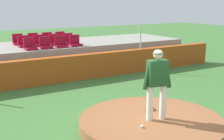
% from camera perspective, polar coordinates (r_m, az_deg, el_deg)
% --- Properties ---
extents(ground_plane, '(60.00, 60.00, 0.00)m').
position_cam_1_polar(ground_plane, '(8.15, 7.22, -10.60)').
color(ground_plane, '#3F7134').
extents(pitchers_mound, '(3.71, 3.71, 0.26)m').
position_cam_1_polar(pitchers_mound, '(8.10, 7.25, -9.74)').
color(pitchers_mound, brown).
rests_on(pitchers_mound, ground_plane).
extents(pitcher, '(0.79, 0.38, 1.83)m').
position_cam_1_polar(pitcher, '(7.70, 8.39, -1.63)').
color(pitcher, silver).
rests_on(pitcher, pitchers_mound).
extents(baseball, '(0.07, 0.07, 0.07)m').
position_cam_1_polar(baseball, '(7.45, 5.61, -10.33)').
color(baseball, white).
rests_on(baseball, pitchers_mound).
extents(fielding_glove, '(0.36, 0.32, 0.11)m').
position_cam_1_polar(fielding_glove, '(8.62, 7.02, -7.02)').
color(fielding_glove, brown).
rests_on(fielding_glove, pitchers_mound).
extents(brick_barrier, '(15.73, 0.40, 1.04)m').
position_cam_1_polar(brick_barrier, '(12.64, -8.51, 0.23)').
color(brick_barrier, '#A74A19').
rests_on(brick_barrier, ground_plane).
extents(fence_post_right, '(0.06, 0.06, 1.20)m').
position_cam_1_polar(fence_post_right, '(14.27, 5.32, 6.28)').
color(fence_post_right, silver).
rests_on(fence_post_right, brick_barrier).
extents(bleacher_platform, '(14.02, 3.58, 1.22)m').
position_cam_1_polar(bleacher_platform, '(14.97, -12.31, 2.35)').
color(bleacher_platform, gray).
rests_on(bleacher_platform, ground_plane).
extents(stadium_chair_0, '(0.48, 0.44, 0.50)m').
position_cam_1_polar(stadium_chair_0, '(13.33, -14.93, 4.33)').
color(stadium_chair_0, maroon).
rests_on(stadium_chair_0, bleacher_platform).
extents(stadium_chair_1, '(0.48, 0.44, 0.50)m').
position_cam_1_polar(stadium_chair_1, '(13.54, -12.20, 4.59)').
color(stadium_chair_1, maroon).
rests_on(stadium_chair_1, bleacher_platform).
extents(stadium_chair_2, '(0.48, 0.44, 0.50)m').
position_cam_1_polar(stadium_chair_2, '(13.79, -9.46, 4.84)').
color(stadium_chair_2, maroon).
rests_on(stadium_chair_2, bleacher_platform).
extents(stadium_chair_3, '(0.48, 0.44, 0.50)m').
position_cam_1_polar(stadium_chair_3, '(14.09, -6.83, 5.09)').
color(stadium_chair_3, maroon).
rests_on(stadium_chair_3, bleacher_platform).
extents(stadium_chair_4, '(0.48, 0.44, 0.50)m').
position_cam_1_polar(stadium_chair_4, '(14.22, -16.06, 4.75)').
color(stadium_chair_4, maroon).
rests_on(stadium_chair_4, bleacher_platform).
extents(stadium_chair_5, '(0.48, 0.44, 0.50)m').
position_cam_1_polar(stadium_chair_5, '(14.41, -13.30, 5.01)').
color(stadium_chair_5, maroon).
rests_on(stadium_chair_5, bleacher_platform).
extents(stadium_chair_6, '(0.48, 0.44, 0.50)m').
position_cam_1_polar(stadium_chair_6, '(14.62, -10.57, 5.23)').
color(stadium_chair_6, maroon).
rests_on(stadium_chair_6, bleacher_platform).
extents(stadium_chair_7, '(0.48, 0.44, 0.50)m').
position_cam_1_polar(stadium_chair_7, '(14.87, -8.07, 5.44)').
color(stadium_chair_7, maroon).
rests_on(stadium_chair_7, bleacher_platform).
extents(stadium_chair_8, '(0.48, 0.44, 0.50)m').
position_cam_1_polar(stadium_chair_8, '(15.09, -16.99, 5.12)').
color(stadium_chair_8, maroon).
rests_on(stadium_chair_8, bleacher_platform).
extents(stadium_chair_9, '(0.48, 0.44, 0.50)m').
position_cam_1_polar(stadium_chair_9, '(15.29, -14.32, 5.37)').
color(stadium_chair_9, maroon).
rests_on(stadium_chair_9, bleacher_platform).
extents(stadium_chair_10, '(0.48, 0.44, 0.50)m').
position_cam_1_polar(stadium_chair_10, '(15.45, -11.83, 5.56)').
color(stadium_chair_10, maroon).
rests_on(stadium_chair_10, bleacher_platform).
extents(stadium_chair_11, '(0.48, 0.44, 0.50)m').
position_cam_1_polar(stadium_chair_11, '(15.70, -9.45, 5.77)').
color(stadium_chair_11, maroon).
rests_on(stadium_chair_11, bleacher_platform).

